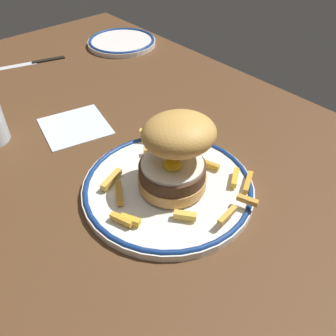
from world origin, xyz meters
The scene contains 7 objects.
ground_plane centered at (0.00, 0.00, -2.00)cm, with size 146.62×87.40×4.00cm, color #53351E.
dinner_plate centered at (2.73, 3.88, 0.84)cm, with size 25.86×25.86×1.60cm.
burger centered at (3.37, 4.78, 7.62)cm, with size 13.42×12.94×12.30cm.
fries_pile centered at (2.29, 5.02, 2.19)cm, with size 24.30×21.51×1.89cm.
side_plate centered at (-47.97, 31.90, 0.83)cm, with size 18.15×18.15×1.60cm.
knife centered at (-52.95, 8.87, 0.26)cm, with size 6.50×17.70×0.70cm.
napkin centered at (-21.82, 2.13, 0.20)cm, with size 11.65×11.67×0.40cm, color silver.
Camera 1 is at (32.52, -22.36, 38.73)cm, focal length 38.84 mm.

